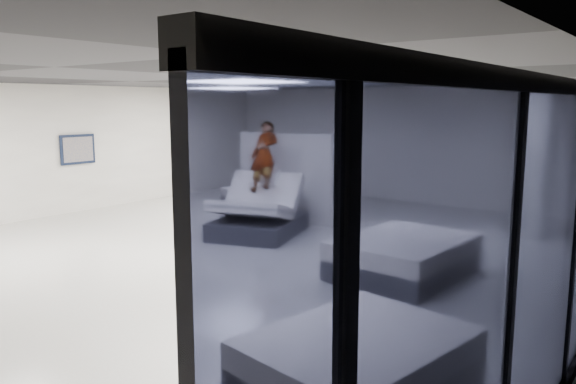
# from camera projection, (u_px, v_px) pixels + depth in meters

# --- Properties ---
(room) EXTENTS (14.00, 14.04, 3.20)m
(room) POSITION_uv_depth(u_px,v_px,m) (239.00, 167.00, 10.21)
(room) COLOR beige
(room) RESTS_ON ground
(hero_bed) EXTENTS (2.12, 2.46, 1.38)m
(hero_bed) POSITION_uv_depth(u_px,v_px,m) (257.00, 215.00, 11.78)
(hero_bed) COLOR #3D3E43
(hero_bed) RESTS_ON floor
(person) EXTENTS (1.10, 1.76, 1.29)m
(person) POSITION_uv_depth(u_px,v_px,m) (263.00, 171.00, 11.95)
(person) COLOR slate
(person) RESTS_ON hero_bed
(remote) EXTENTS (0.09, 0.15, 0.08)m
(remote) POSITION_uv_depth(u_px,v_px,m) (266.00, 183.00, 11.59)
(remote) COLOR black
(remote) RESTS_ON person
(divider_panel) EXTENTS (2.24, 0.60, 2.07)m
(divider_panel) POSITION_uv_depth(u_px,v_px,m) (284.00, 179.00, 12.92)
(divider_panel) COLOR silver
(divider_panel) RESTS_ON floor
(flat_bed_right_far) EXTENTS (1.81, 2.33, 0.61)m
(flat_bed_right_far) POSITION_uv_depth(u_px,v_px,m) (402.00, 256.00, 9.03)
(flat_bed_right_far) COLOR #3D3E43
(flat_bed_right_far) RESTS_ON floor
(flat_bed_right_near) EXTENTS (1.86, 2.29, 0.57)m
(flat_bed_right_near) POSITION_uv_depth(u_px,v_px,m) (354.00, 362.00, 5.37)
(flat_bed_right_near) COLOR #3D3E43
(flat_bed_right_near) RESTS_ON floor
(flat_bed_left_far) EXTENTS (2.19, 1.93, 0.50)m
(flat_bed_left_far) POSITION_uv_depth(u_px,v_px,m) (258.00, 199.00, 14.87)
(flat_bed_left_far) COLOR #3D3E43
(flat_bed_left_far) RESTS_ON floor
(column) EXTENTS (0.40, 0.40, 3.20)m
(column) POSITION_uv_depth(u_px,v_px,m) (535.00, 160.00, 11.36)
(column) COLOR silver
(column) RESTS_ON floor
(wall_poster) EXTENTS (0.06, 0.95, 0.75)m
(wall_poster) POSITION_uv_depth(u_px,v_px,m) (78.00, 149.00, 14.15)
(wall_poster) COLOR black
(wall_poster) RESTS_ON wall_left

